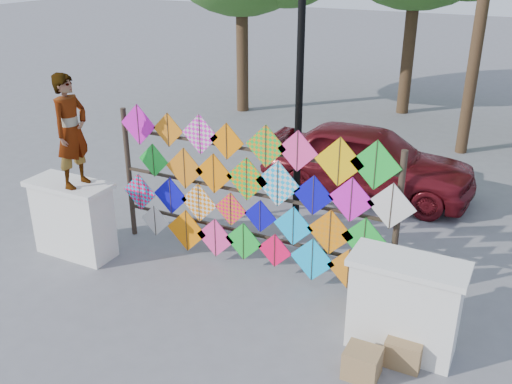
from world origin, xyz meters
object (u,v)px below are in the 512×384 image
kite_rack (252,197)px  lamppost (300,86)px  vendor_woman (71,131)px  sedan (368,160)px

kite_rack → lamppost: (0.19, 1.27, 1.46)m
vendor_woman → lamppost: bearing=-52.8°
vendor_woman → lamppost: 3.59m
kite_rack → lamppost: size_ratio=1.10×
kite_rack → sedan: 3.81m
vendor_woman → sedan: bearing=-36.7°
kite_rack → lamppost: lamppost is taller
sedan → lamppost: lamppost is taller
vendor_woman → lamppost: (2.79, 2.20, 0.53)m
vendor_woman → sedan: 5.88m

